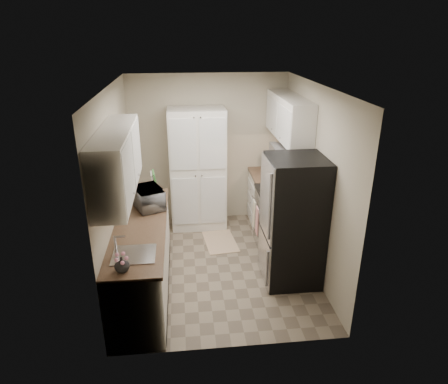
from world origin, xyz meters
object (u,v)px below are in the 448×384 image
object	(u,v)px
pantry_cabinet	(198,170)
wine_bottle	(134,188)
electric_range	(280,220)
microwave	(149,198)
refrigerator	(293,221)
toaster_oven	(275,166)

from	to	relation	value
pantry_cabinet	wine_bottle	xyz separation A→B (m)	(-0.94, -0.85, 0.05)
electric_range	microwave	xyz separation A→B (m)	(-1.88, -0.32, 0.58)
refrigerator	wine_bottle	world-z (taller)	refrigerator
pantry_cabinet	microwave	xyz separation A→B (m)	(-0.71, -1.24, 0.06)
microwave	toaster_oven	world-z (taller)	microwave
microwave	toaster_oven	bearing A→B (deg)	-81.96
toaster_oven	wine_bottle	bearing A→B (deg)	-168.42
pantry_cabinet	refrigerator	bearing A→B (deg)	-56.54
electric_range	microwave	bearing A→B (deg)	-170.50
pantry_cabinet	refrigerator	xyz separation A→B (m)	(1.14, -1.73, -0.15)
electric_range	microwave	distance (m)	2.00
pantry_cabinet	wine_bottle	size ratio (longest dim) A/B	7.49
electric_range	microwave	size ratio (longest dim) A/B	2.29
refrigerator	microwave	bearing A→B (deg)	165.32
pantry_cabinet	wine_bottle	world-z (taller)	pantry_cabinet
toaster_oven	electric_range	bearing A→B (deg)	-103.75
pantry_cabinet	refrigerator	size ratio (longest dim) A/B	1.18
electric_range	refrigerator	distance (m)	0.88
microwave	refrigerator	bearing A→B (deg)	-127.30
pantry_cabinet	microwave	distance (m)	1.43
wine_bottle	toaster_oven	world-z (taller)	wine_bottle
wine_bottle	refrigerator	bearing A→B (deg)	-22.88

